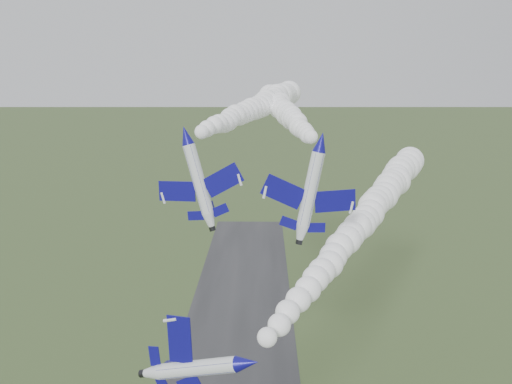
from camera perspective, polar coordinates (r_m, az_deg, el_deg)
jet_lead at (r=47.46m, az=-0.88°, el=-16.78°), size 6.16×11.17×9.13m
smoke_trail_jet_lead at (r=83.59m, az=10.98°, el=-2.27°), size 32.19×75.29×5.64m
jet_pair_left at (r=65.98m, az=-7.06°, el=5.66°), size 10.34×12.53×3.89m
smoke_trail_jet_pair_left at (r=99.74m, az=0.13°, el=8.56°), size 20.68×64.40×5.33m
jet_pair_right at (r=66.40m, az=6.55°, el=5.00°), size 11.27×13.63×3.84m
smoke_trail_jet_pair_right at (r=97.57m, az=2.95°, el=8.03°), size 11.83×56.50×4.80m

